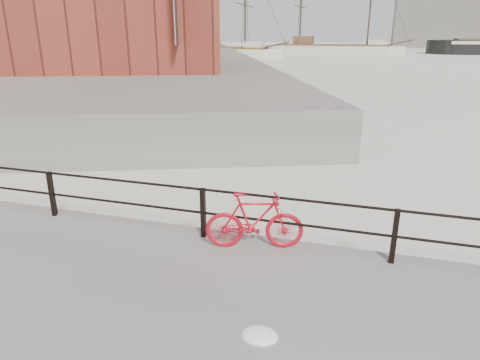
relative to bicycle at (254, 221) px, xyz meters
The scene contains 10 objects.
ground 2.61m from the bicycle, ahead, with size 400.00×400.00×0.00m, color white.
far_quay 81.49m from the bicycle, 117.45° to the left, with size 24.00×150.00×1.80m, color gray.
guardrail 2.44m from the bicycle, ahead, with size 28.00×0.10×1.00m, color black, non-canonical shape.
bicycle is the anchor object (origin of this frame).
schooner_mid 84.57m from the bicycle, 94.43° to the left, with size 29.35×12.42×21.07m, color beige, non-canonical shape.
schooner_left 70.48m from the bicycle, 111.08° to the left, with size 26.06×11.85×19.63m, color beige, non-canonical shape.
workboat_near 38.68m from the bicycle, 135.12° to the left, with size 12.36×4.12×7.00m, color black, non-canonical shape.
workboat_far 55.82m from the bicycle, 126.55° to the left, with size 11.57×4.00×7.00m, color black, non-canonical shape.
apartment_brick 117.09m from the bicycle, 116.80° to the left, with size 24.00×15.00×21.20m, color maroon.
industrial_west 142.32m from the bicycle, 80.92° to the left, with size 32.00×18.00×18.00m, color gray.
Camera 1 is at (-0.61, -7.21, 4.14)m, focal length 32.00 mm.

